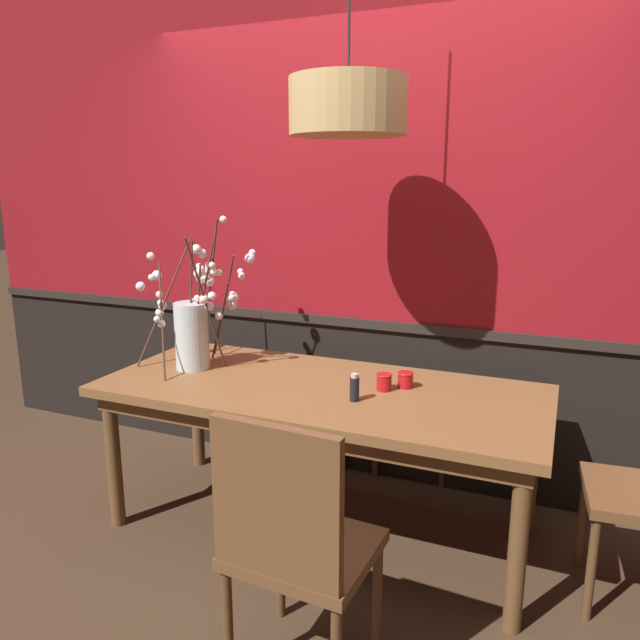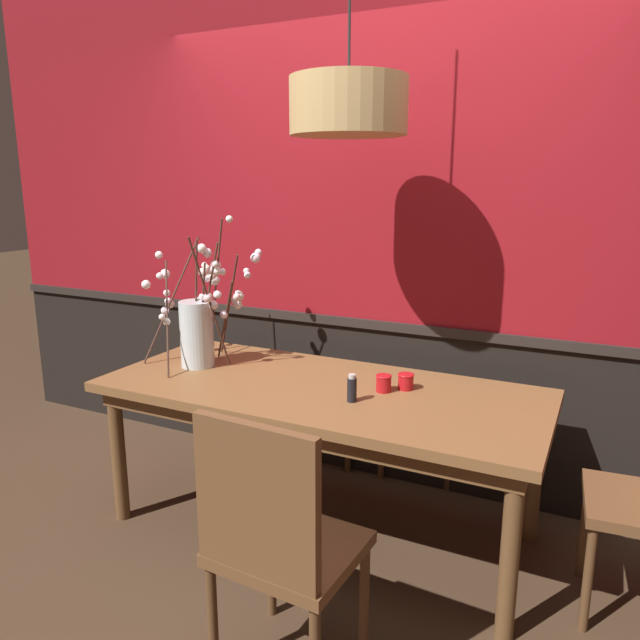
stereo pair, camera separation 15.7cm
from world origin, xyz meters
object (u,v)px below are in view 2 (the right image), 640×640
object	(u,v)px
candle_holder_nearer_edge	(406,381)
pendant_lamp	(349,107)
dining_table	(320,402)
chair_far_side_left	(339,374)
vase_with_blossoms	(199,325)
chair_far_side_right	(425,381)
condiment_bottle	(352,389)
chair_near_side_right	(276,538)
candle_holder_nearer_center	(384,383)

from	to	relation	value
candle_holder_nearer_edge	pendant_lamp	size ratio (longest dim) A/B	0.07
dining_table	chair_far_side_left	bearing A→B (deg)	108.44
vase_with_blossoms	pendant_lamp	world-z (taller)	pendant_lamp
chair_far_side_right	condiment_bottle	bearing A→B (deg)	-92.71
chair_near_side_right	pendant_lamp	distance (m)	1.74
pendant_lamp	dining_table	bearing A→B (deg)	-142.47
vase_with_blossoms	chair_near_side_right	bearing A→B (deg)	-43.09
chair_far_side_right	condiment_bottle	world-z (taller)	chair_far_side_right
chair_near_side_right	condiment_bottle	size ratio (longest dim) A/B	7.91
vase_with_blossoms	pendant_lamp	bearing A→B (deg)	3.52
chair_near_side_right	candle_holder_nearer_edge	bearing A→B (deg)	84.86
chair_far_side_right	chair_near_side_right	size ratio (longest dim) A/B	0.98
candle_holder_nearer_center	candle_holder_nearer_edge	xyz separation A→B (m)	(0.08, 0.07, -0.00)
dining_table	chair_far_side_left	xyz separation A→B (m)	(-0.28, 0.85, -0.15)
chair_far_side_left	pendant_lamp	distance (m)	1.71
candle_holder_nearer_center	chair_far_side_left	bearing A→B (deg)	126.07
vase_with_blossoms	candle_holder_nearer_edge	distance (m)	1.10
vase_with_blossoms	candle_holder_nearer_edge	xyz separation A→B (m)	(1.08, 0.11, -0.18)
chair_near_side_right	vase_with_blossoms	xyz separation A→B (m)	(-0.98, 0.92, 0.41)
condiment_bottle	candle_holder_nearer_center	bearing A→B (deg)	66.12
pendant_lamp	candle_holder_nearer_edge	bearing A→B (deg)	12.33
dining_table	condiment_bottle	bearing A→B (deg)	-29.36
chair_far_side_left	vase_with_blossoms	distance (m)	1.03
chair_far_side_right	candle_holder_nearer_edge	bearing A→B (deg)	-81.20
chair_far_side_left	condiment_bottle	distance (m)	1.13
candle_holder_nearer_center	condiment_bottle	xyz separation A→B (m)	(-0.08, -0.18, 0.02)
candle_holder_nearer_edge	condiment_bottle	world-z (taller)	condiment_bottle
chair_far_side_right	dining_table	bearing A→B (deg)	-106.61
chair_far_side_right	candle_holder_nearer_edge	world-z (taller)	chair_far_side_right
dining_table	candle_holder_nearer_edge	size ratio (longest dim) A/B	26.95
dining_table	chair_far_side_right	distance (m)	0.91
chair_far_side_right	chair_near_side_right	world-z (taller)	chair_near_side_right
chair_far_side_right	chair_far_side_left	xyz separation A→B (m)	(-0.54, -0.02, -0.03)
chair_far_side_left	pendant_lamp	xyz separation A→B (m)	(0.38, -0.78, 1.48)
dining_table	candle_holder_nearer_center	xyz separation A→B (m)	(0.29, 0.06, 0.12)
dining_table	candle_holder_nearer_edge	bearing A→B (deg)	19.97
candle_holder_nearer_edge	pendant_lamp	world-z (taller)	pendant_lamp
chair_near_side_right	pendant_lamp	xyz separation A→B (m)	(-0.18, 0.97, 1.44)
chair_far_side_left	vase_with_blossoms	world-z (taller)	vase_with_blossoms
candle_holder_nearer_edge	vase_with_blossoms	bearing A→B (deg)	-174.21
chair_far_side_right	pendant_lamp	size ratio (longest dim) A/B	0.84
candle_holder_nearer_edge	condiment_bottle	distance (m)	0.30
candle_holder_nearer_center	pendant_lamp	distance (m)	1.22
chair_far_side_right	candle_holder_nearer_edge	size ratio (longest dim) A/B	12.45
dining_table	vase_with_blossoms	bearing A→B (deg)	177.88
chair_far_side_left	candle_holder_nearer_center	bearing A→B (deg)	-53.93
chair_far_side_right	vase_with_blossoms	bearing A→B (deg)	-138.83
condiment_bottle	pendant_lamp	xyz separation A→B (m)	(-0.11, 0.19, 1.18)
dining_table	candle_holder_nearer_edge	world-z (taller)	candle_holder_nearer_edge
vase_with_blossoms	pendant_lamp	xyz separation A→B (m)	(0.80, 0.05, 1.03)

